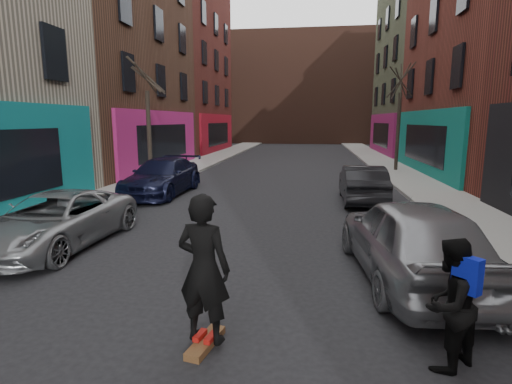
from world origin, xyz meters
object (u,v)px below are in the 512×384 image
(parked_left_far, at_px, (55,220))
(parked_right_far, at_px, (411,239))
(pedestrian, at_px, (449,304))
(skateboard, at_px, (206,343))
(skateboarder, at_px, (204,269))
(tree_left_far, at_px, (148,111))
(parked_left_end, at_px, (162,177))
(parked_right_end, at_px, (362,184))
(tree_right_far, at_px, (399,110))

(parked_left_far, xyz_separation_m, parked_right_far, (7.80, -0.94, 0.16))
(parked_left_far, relative_size, pedestrian, 2.84)
(skateboard, bearing_deg, skateboarder, -168.48)
(parked_left_far, relative_size, parked_right_far, 0.98)
(tree_left_far, bearing_deg, parked_left_end, -59.23)
(skateboard, bearing_deg, parked_right_end, 83.91)
(tree_left_far, distance_m, parked_left_far, 10.06)
(tree_left_far, distance_m, parked_right_end, 10.27)
(parked_right_far, distance_m, pedestrian, 2.76)
(tree_left_far, height_order, parked_right_end, tree_left_far)
(parked_left_far, distance_m, parked_right_end, 10.09)
(parked_right_far, bearing_deg, pedestrian, 80.07)
(tree_right_far, distance_m, pedestrian, 19.69)
(parked_left_far, height_order, skateboarder, skateboarder)
(skateboarder, bearing_deg, parked_right_far, -128.08)
(parked_left_far, height_order, parked_left_end, parked_left_end)
(parked_left_far, xyz_separation_m, parked_left_end, (0.00, 6.86, 0.08))
(tree_left_far, height_order, parked_right_far, tree_left_far)
(skateboarder, relative_size, pedestrian, 1.21)
(parked_right_end, bearing_deg, tree_left_far, -18.29)
(skateboarder, bearing_deg, pedestrian, -169.09)
(skateboard, bearing_deg, tree_left_far, 126.70)
(tree_right_far, relative_size, parked_right_far, 1.45)
(tree_right_far, xyz_separation_m, pedestrian, (-3.20, -19.24, -2.71))
(parked_left_end, relative_size, parked_right_end, 1.21)
(parked_right_far, xyz_separation_m, parked_right_end, (0.00, 7.34, -0.12))
(pedestrian, bearing_deg, skateboard, -41.81)
(parked_left_far, bearing_deg, parked_left_end, 91.75)
(parked_left_far, distance_m, parked_right_far, 7.86)
(parked_right_end, distance_m, skateboarder, 10.56)
(parked_left_far, xyz_separation_m, skateboarder, (4.61, -3.66, 0.45))
(pedestrian, bearing_deg, tree_left_far, -96.39)
(parked_right_end, height_order, pedestrian, pedestrian)
(tree_right_far, bearing_deg, skateboarder, -107.87)
(parked_right_far, bearing_deg, tree_left_far, -53.95)
(tree_right_far, bearing_deg, pedestrian, -99.44)
(parked_left_end, distance_m, pedestrian, 13.00)
(tree_left_far, xyz_separation_m, parked_right_end, (9.40, -3.15, -2.70))
(tree_left_far, distance_m, skateboard, 14.97)
(pedestrian, bearing_deg, parked_left_far, -67.08)
(parked_left_end, height_order, pedestrian, pedestrian)
(skateboarder, bearing_deg, tree_left_far, -53.30)
(skateboard, relative_size, pedestrian, 0.49)
(tree_right_far, relative_size, pedestrian, 4.19)
(skateboard, relative_size, skateboarder, 0.41)
(tree_right_far, height_order, parked_right_far, tree_right_far)
(tree_left_far, relative_size, parked_right_end, 1.58)
(parked_left_end, bearing_deg, tree_right_far, 40.76)
(tree_left_far, bearing_deg, pedestrian, -55.19)
(parked_right_end, height_order, skateboard, parked_right_end)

